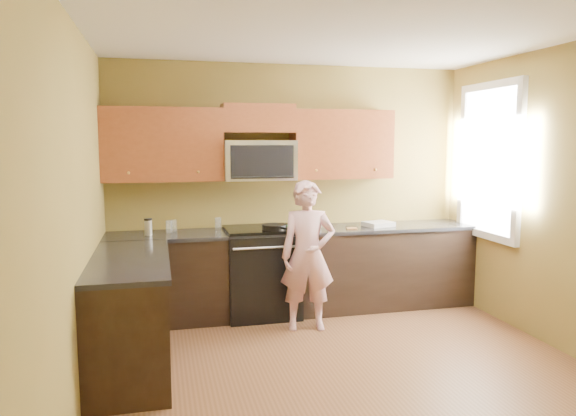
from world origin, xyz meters
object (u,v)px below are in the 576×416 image
object	(u,v)px
stove	(262,272)
butter_tub	(293,232)
frying_pan	(274,230)
microwave	(259,180)
woman	(308,256)
travel_mug	(149,235)

from	to	relation	value
stove	butter_tub	world-z (taller)	butter_tub
stove	frying_pan	distance (m)	0.51
microwave	woman	distance (m)	1.03
woman	microwave	bearing A→B (deg)	127.79
woman	butter_tub	world-z (taller)	woman
stove	frying_pan	xyz separation A→B (m)	(0.11, -0.15, 0.47)
stove	travel_mug	size ratio (longest dim) A/B	5.57
stove	travel_mug	xyz separation A→B (m)	(-1.16, -0.01, 0.45)
frying_pan	microwave	bearing A→B (deg)	89.49
travel_mug	woman	bearing A→B (deg)	-18.58
woman	frying_pan	bearing A→B (deg)	133.14
travel_mug	microwave	bearing A→B (deg)	6.80
stove	travel_mug	bearing A→B (deg)	-179.35
travel_mug	frying_pan	bearing A→B (deg)	-6.35
butter_tub	travel_mug	size ratio (longest dim) A/B	0.80
frying_pan	travel_mug	distance (m)	1.27
woman	frying_pan	distance (m)	0.50
stove	woman	world-z (taller)	woman
microwave	frying_pan	size ratio (longest dim) A/B	1.69
butter_tub	frying_pan	bearing A→B (deg)	172.45
butter_tub	stove	bearing A→B (deg)	149.04
microwave	butter_tub	world-z (taller)	microwave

